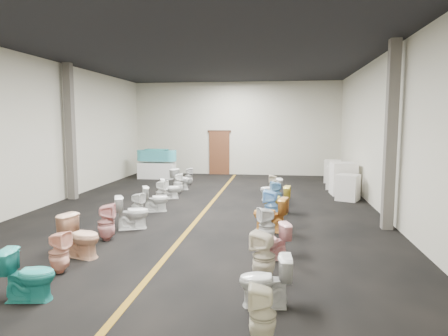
{
  "coord_description": "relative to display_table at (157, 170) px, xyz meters",
  "views": [
    {
      "loc": [
        2.14,
        -11.44,
        2.6
      ],
      "look_at": [
        0.4,
        1.0,
        1.13
      ],
      "focal_mm": 32.0,
      "sensor_mm": 36.0,
      "label": 1
    }
  ],
  "objects": [
    {
      "name": "toilet_right_10",
      "position": [
        5.37,
        -3.45,
        -0.0
      ],
      "size": [
        0.34,
        0.34,
        0.72
      ],
      "primitive_type": "imported",
      "rotation": [
        0.0,
        0.0,
        -1.52
      ],
      "color": "beige",
      "rests_on": "floor"
    },
    {
      "name": "toilet_right_2",
      "position": [
        5.34,
        -11.26,
        0.05
      ],
      "size": [
        0.48,
        0.48,
        0.82
      ],
      "primitive_type": "imported",
      "rotation": [
        0.0,
        0.0,
        -1.93
      ],
      "color": "beige",
      "rests_on": "floor"
    },
    {
      "name": "toilet_right_5",
      "position": [
        5.37,
        -8.27,
        0.05
      ],
      "size": [
        0.89,
        0.63,
        0.83
      ],
      "primitive_type": "imported",
      "rotation": [
        0.0,
        0.0,
        -1.8
      ],
      "color": "orange",
      "rests_on": "floor"
    },
    {
      "name": "toilet_left_9",
      "position": [
        1.95,
        -3.68,
        0.01
      ],
      "size": [
        0.42,
        0.41,
        0.75
      ],
      "primitive_type": "imported",
      "rotation": [
        0.0,
        0.0,
        1.84
      ],
      "color": "white",
      "rests_on": "floor"
    },
    {
      "name": "bathtub",
      "position": [
        -0.0,
        0.0,
        0.71
      ],
      "size": [
        1.86,
        0.73,
        0.55
      ],
      "rotation": [
        0.0,
        0.0,
        -0.06
      ],
      "color": "#3DA6B2",
      "rests_on": "display_table"
    },
    {
      "name": "toilet_left_3",
      "position": [
        1.84,
        -9.5,
        0.05
      ],
      "size": [
        0.46,
        0.45,
        0.82
      ],
      "primitive_type": "imported",
      "rotation": [
        0.0,
        0.0,
        1.82
      ],
      "color": "#D99592",
      "rests_on": "floor"
    },
    {
      "name": "toilet_left_0",
      "position": [
        1.98,
        -12.45,
        0.03
      ],
      "size": [
        0.81,
        0.54,
        0.77
      ],
      "primitive_type": "imported",
      "rotation": [
        0.0,
        0.0,
        1.72
      ],
      "color": "teal",
      "rests_on": "floor"
    },
    {
      "name": "appliance_crate_d",
      "position": [
        7.83,
        -0.21,
        0.12
      ],
      "size": [
        0.79,
        0.79,
        0.96
      ],
      "primitive_type": "cube",
      "rotation": [
        0.0,
        0.0,
        -0.19
      ],
      "color": "silver",
      "rests_on": "floor"
    },
    {
      "name": "aisle_stripe",
      "position": [
        3.43,
        -6.14,
        -0.36
      ],
      "size": [
        0.12,
        15.6,
        0.01
      ],
      "primitive_type": "cube",
      "color": "brown",
      "rests_on": "floor"
    },
    {
      "name": "toilet_right_4",
      "position": [
        5.32,
        -9.24,
        0.03
      ],
      "size": [
        0.47,
        0.46,
        0.78
      ],
      "primitive_type": "imported",
      "rotation": [
        0.0,
        0.0,
        -1.19
      ],
      "color": "silver",
      "rests_on": "floor"
    },
    {
      "name": "appliance_crate_a",
      "position": [
        7.83,
        -4.12,
        0.07
      ],
      "size": [
        0.88,
        0.88,
        0.85
      ],
      "primitive_type": "cube",
      "rotation": [
        0.0,
        0.0,
        -0.43
      ],
      "color": "silver",
      "rests_on": "floor"
    },
    {
      "name": "toilet_right_0",
      "position": [
        5.4,
        -13.13,
        -0.0
      ],
      "size": [
        0.33,
        0.33,
        0.71
      ],
      "primitive_type": "imported",
      "rotation": [
        0.0,
        0.0,
        -1.55
      ],
      "color": "beige",
      "rests_on": "floor"
    },
    {
      "name": "toilet_right_7",
      "position": [
        5.5,
        -6.34,
        0.04
      ],
      "size": [
        0.82,
        0.52,
        0.79
      ],
      "primitive_type": "imported",
      "rotation": [
        0.0,
        0.0,
        -1.67
      ],
      "color": "gold",
      "rests_on": "floor"
    },
    {
      "name": "wall_back",
      "position": [
        3.43,
        1.86,
        1.89
      ],
      "size": [
        10.0,
        0.0,
        10.0
      ],
      "primitive_type": "plane",
      "rotation": [
        1.57,
        0.0,
        0.0
      ],
      "color": "#BDBAA2",
      "rests_on": "ground"
    },
    {
      "name": "ceiling",
      "position": [
        3.43,
        -6.14,
        4.14
      ],
      "size": [
        16.0,
        16.0,
        0.0
      ],
      "primitive_type": "plane",
      "rotation": [
        3.14,
        0.0,
        0.0
      ],
      "color": "black",
      "rests_on": "ground"
    },
    {
      "name": "toilet_left_8",
      "position": [
        1.92,
        -4.65,
        -0.01
      ],
      "size": [
        0.78,
        0.64,
        0.69
      ],
      "primitive_type": "imported",
      "rotation": [
        0.0,
        0.0,
        2.0
      ],
      "color": "white",
      "rests_on": "floor"
    },
    {
      "name": "door_frame",
      "position": [
        2.63,
        1.81,
        1.76
      ],
      "size": [
        1.15,
        0.08,
        0.1
      ],
      "primitive_type": "cube",
      "color": "#331C11",
      "rests_on": "back_door"
    },
    {
      "name": "toilet_left_11",
      "position": [
        1.89,
        -1.7,
        -0.0
      ],
      "size": [
        0.41,
        0.4,
        0.71
      ],
      "primitive_type": "imported",
      "rotation": [
        0.0,
        0.0,
        1.86
      ],
      "color": "silver",
      "rests_on": "floor"
    },
    {
      "name": "toilet_left_1",
      "position": [
        1.85,
        -11.41,
        0.01
      ],
      "size": [
        0.37,
        0.37,
        0.74
      ],
      "primitive_type": "imported",
      "rotation": [
        0.0,
        0.0,
        1.46
      ],
      "color": "#FFB99E",
      "rests_on": "floor"
    },
    {
      "name": "wall_right",
      "position": [
        8.43,
        -6.14,
        1.89
      ],
      "size": [
        0.0,
        16.0,
        16.0
      ],
      "primitive_type": "plane",
      "rotation": [
        1.57,
        0.0,
        -1.57
      ],
      "color": "#BDBAA2",
      "rests_on": "ground"
    },
    {
      "name": "toilet_right_9",
      "position": [
        5.31,
        -4.46,
        0.01
      ],
      "size": [
        0.78,
        0.55,
        0.73
      ],
      "primitive_type": "imported",
      "rotation": [
        0.0,
        0.0,
        -1.36
      ],
      "color": "silver",
      "rests_on": "floor"
    },
    {
      "name": "display_table",
      "position": [
        0.0,
        0.0,
        0.0
      ],
      "size": [
        1.62,
        0.82,
        0.72
      ],
      "primitive_type": "cube",
      "rotation": [
        0.0,
        0.0,
        0.01
      ],
      "color": "white",
      "rests_on": "floor"
    },
    {
      "name": "floor",
      "position": [
        3.43,
        -6.14,
        -0.36
      ],
      "size": [
        16.0,
        16.0,
        0.0
      ],
      "primitive_type": "plane",
      "color": "black",
      "rests_on": "ground"
    },
    {
      "name": "back_door",
      "position": [
        2.63,
        1.8,
        0.69
      ],
      "size": [
        1.0,
        0.1,
        2.1
      ],
      "primitive_type": "cube",
      "color": "#562D19",
      "rests_on": "floor"
    },
    {
      "name": "toilet_right_1",
      "position": [
        5.4,
        -12.18,
        0.01
      ],
      "size": [
        0.76,
        0.46,
        0.75
      ],
      "primitive_type": "imported",
      "rotation": [
        0.0,
        0.0,
        -1.5
      ],
      "color": "silver",
      "rests_on": "floor"
    },
    {
      "name": "toilet_left_10",
      "position": [
        1.82,
        -2.77,
        0.03
      ],
      "size": [
        0.88,
        0.71,
        0.78
      ],
      "primitive_type": "imported",
      "rotation": [
        0.0,
        0.0,
        1.15
      ],
      "color": "silver",
      "rests_on": "floor"
    },
    {
      "name": "column_left",
      "position": [
        -1.32,
        -5.14,
        1.89
      ],
      "size": [
        0.25,
        0.25,
        4.5
      ],
      "primitive_type": "cube",
      "color": "#59544C",
      "rests_on": "floor"
    },
    {
      "name": "toilet_left_6",
      "position": [
        2.04,
        -6.61,
        0.02
      ],
      "size": [
        0.84,
        0.67,
        0.75
      ],
      "primitive_type": "imported",
      "rotation": [
        0.0,
        0.0,
        1.97
      ],
      "color": "white",
      "rests_on": "floor"
    },
    {
      "name": "appliance_crate_c",
      "position": [
        7.83,
        -1.89,
        0.09
      ],
      "size": [
        0.99,
        0.99,
        0.9
      ],
      "primitive_type": "cube",
      "rotation": [
        0.0,
        0.0,
        -0.28
      ],
      "color": "silver",
      "rests_on": "floor"
    },
    {
      "name": "column_right",
      "position": [
        8.18,
        -7.64,
        1.89
      ],
      "size": [
        0.25,
        0.25,
        4.5
      ],
      "primitive_type": "cube",
      "color": "#59544C",
      "rests_on": "floor"
    },
    {
      "name": "toilet_right_8",
      "position": [
        5.5,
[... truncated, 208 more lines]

